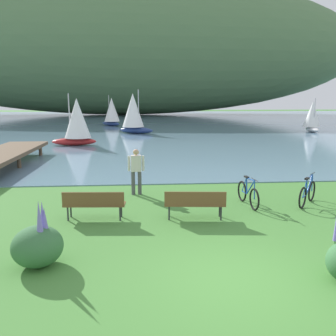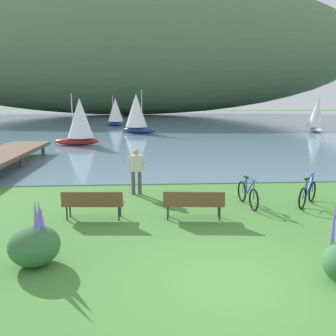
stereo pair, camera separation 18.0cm
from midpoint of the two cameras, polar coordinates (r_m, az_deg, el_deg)
ground_plane at (r=7.51m, az=10.10°, el=-17.33°), size 200.00×200.00×0.00m
bay_water at (r=54.60m, az=-2.56°, el=7.41°), size 180.00×80.00×0.04m
distant_hillside at (r=77.88m, az=-7.60°, el=18.64°), size 102.41×28.00×27.61m
park_bench_near_camera at (r=10.81m, az=-12.15°, el=-5.43°), size 1.83×0.60×0.88m
park_bench_further_along at (r=10.64m, az=3.84°, el=-5.47°), size 1.84×0.65×0.88m
bicycle_leaning_near_bench at (r=12.25m, az=12.21°, el=-4.07°), size 0.24×1.77×1.01m
bicycle_beside_path at (r=12.91m, az=20.95°, el=-3.78°), size 1.21×1.37×1.01m
person_at_shoreline at (r=13.27m, az=-5.47°, el=-0.12°), size 0.61×0.23×1.71m
echium_bush_closest_to_camera at (r=8.32m, az=-20.65°, el=-11.46°), size 1.08×1.08×1.50m
sailboat_nearest_to_shore at (r=36.18m, az=-5.67°, el=8.73°), size 3.72×2.96×4.31m
sailboat_mid_bay at (r=27.61m, az=-14.51°, el=7.22°), size 3.27×1.97×3.83m
sailboat_toward_hillside at (r=40.60m, az=21.88°, el=7.68°), size 1.87×2.99×3.46m
sailboat_far_off at (r=46.17m, az=-9.09°, el=8.87°), size 2.99×3.10×3.82m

